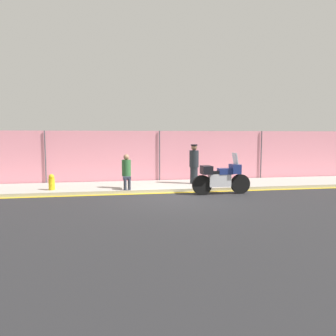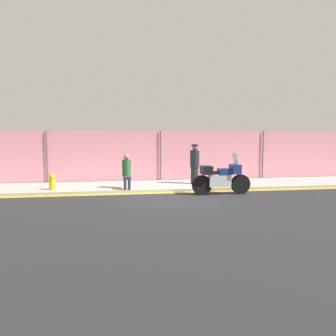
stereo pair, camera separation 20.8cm
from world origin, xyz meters
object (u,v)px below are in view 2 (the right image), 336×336
(fire_hydrant, at_px, (52,182))
(person_seated_on_curb, at_px, (127,170))
(motorcycle, at_px, (221,178))
(officer_standing, at_px, (195,164))

(fire_hydrant, bearing_deg, person_seated_on_curb, -3.82)
(motorcycle, bearing_deg, officer_standing, 104.04)
(officer_standing, distance_m, fire_hydrant, 5.69)
(motorcycle, xyz_separation_m, person_seated_on_curb, (-3.37, 1.12, 0.24))
(motorcycle, distance_m, fire_hydrant, 6.27)
(person_seated_on_curb, bearing_deg, motorcycle, -18.42)
(person_seated_on_curb, xyz_separation_m, fire_hydrant, (-2.77, 0.18, -0.44))
(motorcycle, xyz_separation_m, officer_standing, (-0.51, 1.97, 0.35))
(person_seated_on_curb, bearing_deg, fire_hydrant, 176.18)
(officer_standing, relative_size, person_seated_on_curb, 1.26)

